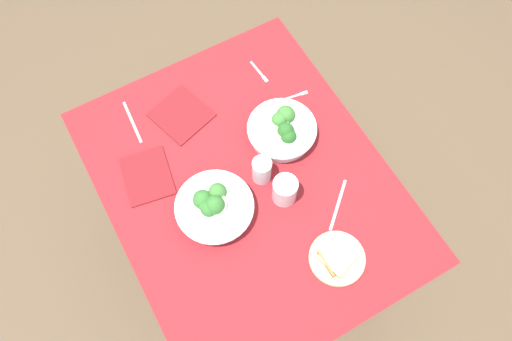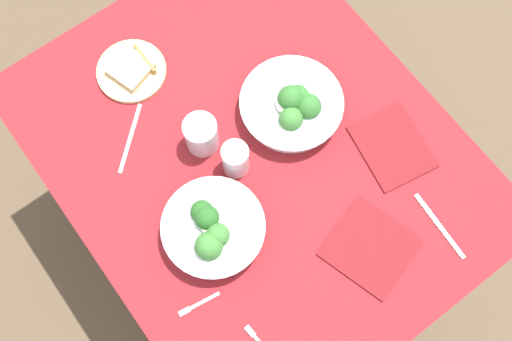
# 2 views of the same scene
# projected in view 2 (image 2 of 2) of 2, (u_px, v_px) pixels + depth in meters

# --- Properties ---
(ground_plane) EXTENTS (6.00, 6.00, 0.00)m
(ground_plane) POSITION_uv_depth(u_px,v_px,m) (255.00, 222.00, 2.27)
(ground_plane) COLOR brown
(dining_table) EXTENTS (1.16, 0.93, 0.75)m
(dining_table) POSITION_uv_depth(u_px,v_px,m) (254.00, 169.00, 1.69)
(dining_table) COLOR maroon
(dining_table) RESTS_ON ground_plane
(broccoli_bowl_far) EXTENTS (0.25, 0.25, 0.10)m
(broccoli_bowl_far) POSITION_uv_depth(u_px,v_px,m) (213.00, 229.00, 1.46)
(broccoli_bowl_far) COLOR white
(broccoli_bowl_far) RESTS_ON dining_table
(broccoli_bowl_near) EXTENTS (0.26, 0.26, 0.10)m
(broccoli_bowl_near) POSITION_uv_depth(u_px,v_px,m) (293.00, 106.00, 1.56)
(broccoli_bowl_near) COLOR white
(broccoli_bowl_near) RESTS_ON dining_table
(bread_side_plate) EXTENTS (0.18, 0.18, 0.03)m
(bread_side_plate) POSITION_uv_depth(u_px,v_px,m) (132.00, 70.00, 1.62)
(bread_side_plate) COLOR #D6B27A
(bread_side_plate) RESTS_ON dining_table
(water_glass_center) EXTENTS (0.08, 0.08, 0.10)m
(water_glass_center) POSITION_uv_depth(u_px,v_px,m) (201.00, 135.00, 1.52)
(water_glass_center) COLOR silver
(water_glass_center) RESTS_ON dining_table
(water_glass_side) EXTENTS (0.07, 0.07, 0.10)m
(water_glass_side) POSITION_uv_depth(u_px,v_px,m) (236.00, 160.00, 1.50)
(water_glass_side) COLOR silver
(water_glass_side) RESTS_ON dining_table
(fork_by_near_bowl) EXTENTS (0.03, 0.10, 0.00)m
(fork_by_near_bowl) POSITION_uv_depth(u_px,v_px,m) (197.00, 305.00, 1.44)
(fork_by_near_bowl) COLOR #B7B7BC
(fork_by_near_bowl) RESTS_ON dining_table
(table_knife_left) EXTENTS (0.19, 0.02, 0.00)m
(table_knife_left) POSITION_uv_depth(u_px,v_px,m) (439.00, 226.00, 1.50)
(table_knife_left) COLOR #B7B7BC
(table_knife_left) RESTS_ON dining_table
(table_knife_right) EXTENTS (0.13, 0.15, 0.00)m
(table_knife_right) POSITION_uv_depth(u_px,v_px,m) (130.00, 138.00, 1.57)
(table_knife_right) COLOR #B7B7BC
(table_knife_right) RESTS_ON dining_table
(napkin_folded_upper) EXTENTS (0.22, 0.19, 0.01)m
(napkin_folded_upper) POSITION_uv_depth(u_px,v_px,m) (392.00, 147.00, 1.57)
(napkin_folded_upper) COLOR maroon
(napkin_folded_upper) RESTS_ON dining_table
(napkin_folded_lower) EXTENTS (0.23, 0.23, 0.01)m
(napkin_folded_lower) POSITION_uv_depth(u_px,v_px,m) (370.00, 248.00, 1.49)
(napkin_folded_lower) COLOR maroon
(napkin_folded_lower) RESTS_ON dining_table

